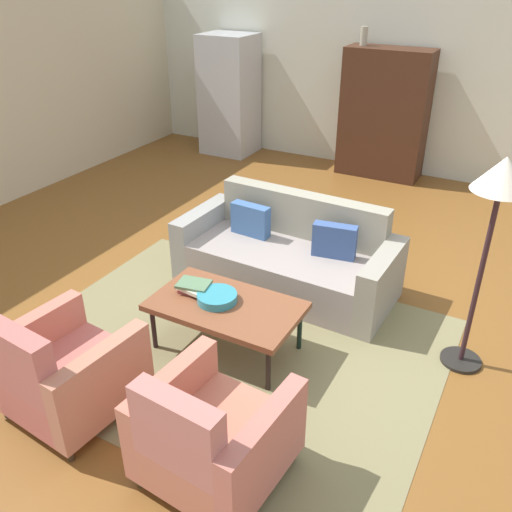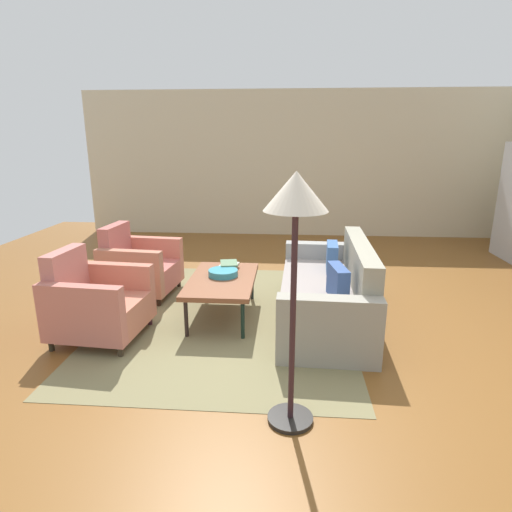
{
  "view_description": "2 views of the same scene",
  "coord_description": "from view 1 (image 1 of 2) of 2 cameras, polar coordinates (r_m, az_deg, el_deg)",
  "views": [
    {
      "loc": [
        1.66,
        -3.87,
        2.86
      ],
      "look_at": [
        -0.2,
        -0.45,
        0.72
      ],
      "focal_mm": 38.09,
      "sensor_mm": 36.0,
      "label": 1
    },
    {
      "loc": [
        4.03,
        -0.11,
        1.91
      ],
      "look_at": [
        -0.1,
        -0.43,
        0.75
      ],
      "focal_mm": 29.65,
      "sensor_mm": 36.0,
      "label": 2
    }
  ],
  "objects": [
    {
      "name": "coffee_table",
      "position": [
        4.37,
        -3.18,
        -5.43
      ],
      "size": [
        1.2,
        0.7,
        0.44
      ],
      "color": "black",
      "rests_on": "ground"
    },
    {
      "name": "cabinet",
      "position": [
        8.22,
        13.3,
        14.28
      ],
      "size": [
        1.2,
        0.51,
        1.8
      ],
      "color": "#422517",
      "rests_on": "ground"
    },
    {
      "name": "armchair_left",
      "position": [
        4.05,
        -19.63,
        -11.71
      ],
      "size": [
        0.87,
        0.87,
        0.88
      ],
      "rotation": [
        0.0,
        0.0,
        -0.09
      ],
      "color": "black",
      "rests_on": "ground"
    },
    {
      "name": "armchair_right",
      "position": [
        3.42,
        -4.87,
        -18.71
      ],
      "size": [
        0.86,
        0.86,
        0.88
      ],
      "rotation": [
        0.0,
        0.0,
        -0.08
      ],
      "color": "#391C22",
      "rests_on": "ground"
    },
    {
      "name": "book_stack",
      "position": [
        4.5,
        -6.54,
        -3.23
      ],
      "size": [
        0.29,
        0.24,
        0.08
      ],
      "color": "brown",
      "rests_on": "coffee_table"
    },
    {
      "name": "ground_plane",
      "position": [
        5.09,
        4.41,
        -5.45
      ],
      "size": [
        10.79,
        10.79,
        0.0
      ],
      "primitive_type": "plane",
      "color": "brown"
    },
    {
      "name": "fruit_bowl",
      "position": [
        4.37,
        -4.1,
        -4.36
      ],
      "size": [
        0.32,
        0.32,
        0.07
      ],
      "primitive_type": "cylinder",
      "color": "teal",
      "rests_on": "coffee_table"
    },
    {
      "name": "floor_lamp",
      "position": [
        4.06,
        24.13,
        5.81
      ],
      "size": [
        0.4,
        0.4,
        1.72
      ],
      "color": "black",
      "rests_on": "ground"
    },
    {
      "name": "refrigerator",
      "position": [
        9.09,
        -2.82,
        16.51
      ],
      "size": [
        0.8,
        0.73,
        1.85
      ],
      "color": "#B7BABF",
      "rests_on": "ground"
    },
    {
      "name": "vase_tall",
      "position": [
        8.14,
        11.27,
        21.72
      ],
      "size": [
        0.1,
        0.1,
        0.25
      ],
      "primitive_type": "cylinder",
      "color": "#AAA38D",
      "rests_on": "cabinet"
    },
    {
      "name": "wall_back",
      "position": [
        8.34,
        17.4,
        17.52
      ],
      "size": [
        8.99,
        0.12,
        2.8
      ],
      "primitive_type": "cube",
      "color": "beige",
      "rests_on": "ground"
    },
    {
      "name": "area_rug",
      "position": [
        4.64,
        -2.72,
        -9.2
      ],
      "size": [
        3.4,
        2.6,
        0.01
      ],
      "primitive_type": "cube",
      "color": "olive",
      "rests_on": "ground"
    },
    {
      "name": "couch",
      "position": [
        5.32,
        3.52,
        -0.13
      ],
      "size": [
        2.13,
        0.97,
        0.86
      ],
      "rotation": [
        0.0,
        0.0,
        3.11
      ],
      "color": "gray",
      "rests_on": "ground"
    }
  ]
}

